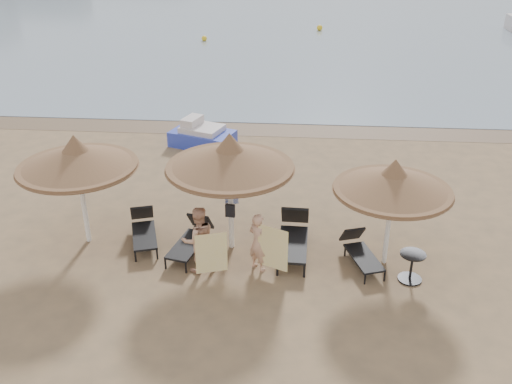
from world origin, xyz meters
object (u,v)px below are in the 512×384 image
at_px(palapa_left, 77,158).
at_px(person_right, 258,238).
at_px(person_left, 198,235).
at_px(palapa_right, 393,182).
at_px(lounger_near_left, 191,238).
at_px(side_table, 411,268).
at_px(pedal_boat, 202,136).
at_px(lounger_near_right, 294,236).
at_px(palapa_center, 230,158).
at_px(lounger_far_right, 360,251).
at_px(lounger_far_left, 144,229).

relative_size(palapa_left, person_right, 1.71).
xyz_separation_m(person_left, person_right, (1.37, 0.16, -0.11)).
bearing_deg(palapa_right, lounger_near_left, 178.16).
distance_m(lounger_near_left, side_table, 5.28).
xyz_separation_m(person_right, pedal_boat, (-2.58, 7.56, -0.48)).
xyz_separation_m(lounger_near_right, side_table, (2.70, -1.04, -0.09)).
xyz_separation_m(palapa_right, lounger_near_left, (-4.71, 0.15, -1.80)).
bearing_deg(palapa_right, person_left, -171.27).
relative_size(person_left, person_right, 1.12).
xyz_separation_m(lounger_near_right, pedal_boat, (-3.39, 6.70, -0.04)).
distance_m(palapa_center, side_table, 4.86).
height_order(lounger_far_right, person_left, person_left).
distance_m(palapa_left, side_table, 8.25).
distance_m(palapa_right, side_table, 2.01).
height_order(lounger_near_right, side_table, lounger_near_right).
bearing_deg(lounger_near_left, side_table, 4.32).
height_order(palapa_center, person_right, palapa_center).
distance_m(lounger_near_right, lounger_far_right, 1.66).
bearing_deg(lounger_near_right, pedal_boat, 118.57).
relative_size(palapa_center, person_right, 1.81).
relative_size(lounger_near_right, lounger_far_right, 1.25).
distance_m(lounger_far_left, lounger_near_left, 1.35).
xyz_separation_m(person_left, pedal_boat, (-1.22, 7.72, -0.58)).
xyz_separation_m(palapa_right, lounger_far_right, (-0.59, -0.05, -1.83)).
bearing_deg(palapa_right, lounger_near_right, 170.92).
xyz_separation_m(palapa_center, person_right, (0.74, -0.92, -1.58)).
xyz_separation_m(palapa_right, lounger_near_right, (-2.20, 0.35, -1.73)).
xyz_separation_m(palapa_center, lounger_near_right, (1.55, -0.06, -2.01)).
xyz_separation_m(lounger_near_left, pedal_boat, (-0.88, 6.90, 0.02)).
distance_m(palapa_left, lounger_far_left, 2.42).
height_order(palapa_right, side_table, palapa_right).
bearing_deg(palapa_left, pedal_boat, 74.48).
relative_size(lounger_far_right, person_right, 0.99).
distance_m(lounger_far_right, side_table, 1.27).
bearing_deg(pedal_boat, person_right, -51.28).
bearing_deg(palapa_left, lounger_far_right, -3.85).
relative_size(lounger_far_left, person_left, 0.95).
height_order(palapa_left, palapa_center, palapa_center).
height_order(lounger_far_left, pedal_boat, pedal_boat).
relative_size(palapa_center, pedal_boat, 1.25).
relative_size(palapa_right, lounger_near_left, 1.48).
height_order(lounger_far_right, side_table, lounger_far_right).
bearing_deg(lounger_near_left, palapa_center, 28.49).
height_order(lounger_near_left, pedal_boat, pedal_boat).
xyz_separation_m(palapa_left, lounger_far_left, (1.43, 0.10, -1.96)).
relative_size(palapa_center, person_left, 1.61).
distance_m(lounger_far_left, side_table, 6.62).
bearing_deg(person_right, person_left, 44.96).
xyz_separation_m(palapa_center, lounger_far_right, (3.15, -0.46, -2.11)).
bearing_deg(palapa_left, lounger_near_left, -5.37).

